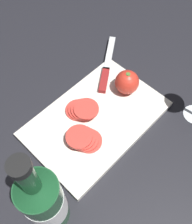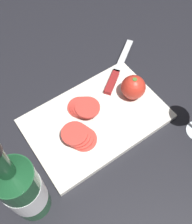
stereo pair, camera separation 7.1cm
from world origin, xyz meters
name	(u,v)px [view 2 (the right image)]	position (x,y,z in m)	size (l,w,h in m)	color
ground_plane	(84,135)	(0.00, 0.00, 0.00)	(3.00, 3.00, 0.00)	black
cutting_board	(96,119)	(0.05, 0.02, 0.01)	(0.39, 0.25, 0.02)	silver
wine_bottle	(23,190)	(-0.20, -0.08, 0.12)	(0.08, 0.08, 0.33)	#194C28
whole_tomato	(133,87)	(0.19, 0.02, 0.05)	(0.07, 0.07, 0.07)	red
knife	(115,76)	(0.19, 0.10, 0.02)	(0.21, 0.16, 0.01)	silver
tomato_slice_stack_near	(84,107)	(0.04, 0.06, 0.03)	(0.08, 0.10, 0.03)	#D63D33
tomato_slice_stack_far	(79,136)	(-0.02, -0.01, 0.03)	(0.09, 0.09, 0.03)	#D63D33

